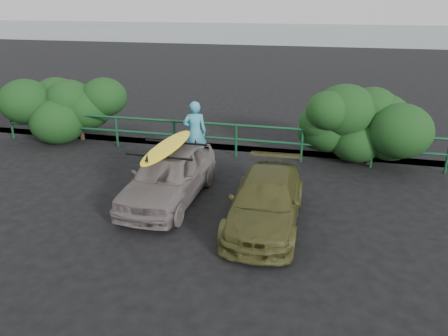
% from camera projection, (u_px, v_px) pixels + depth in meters
% --- Properties ---
extents(ground, '(80.00, 80.00, 0.00)m').
position_uv_depth(ground, '(140.00, 229.00, 9.27)').
color(ground, black).
extents(ocean, '(200.00, 200.00, 0.00)m').
position_uv_depth(ocean, '(310.00, 33.00, 63.60)').
color(ocean, slate).
rests_on(ocean, ground).
extents(guardrail, '(14.00, 0.08, 1.04)m').
position_uv_depth(guardrail, '(205.00, 138.00, 13.61)').
color(guardrail, '#144629').
rests_on(guardrail, ground).
extents(shrub_left, '(3.20, 2.40, 1.92)m').
position_uv_depth(shrub_left, '(73.00, 112.00, 14.88)').
color(shrub_left, '#183F17').
rests_on(shrub_left, ground).
extents(shrub_right, '(3.20, 2.40, 1.99)m').
position_uv_depth(shrub_right, '(373.00, 130.00, 12.78)').
color(shrub_right, '#183F17').
rests_on(shrub_right, ground).
extents(sedan, '(1.58, 3.75, 1.26)m').
position_uv_depth(sedan, '(169.00, 175.00, 10.43)').
color(sedan, slate).
rests_on(sedan, ground).
extents(olive_vehicle, '(1.56, 3.68, 1.06)m').
position_uv_depth(olive_vehicle, '(266.00, 201.00, 9.35)').
color(olive_vehicle, '#43441E').
rests_on(olive_vehicle, ground).
extents(man, '(0.77, 0.62, 1.85)m').
position_uv_depth(man, '(195.00, 132.00, 12.79)').
color(man, teal).
rests_on(man, ground).
extents(roof_rack, '(1.63, 1.16, 0.05)m').
position_uv_depth(roof_rack, '(168.00, 149.00, 10.20)').
color(roof_rack, black).
rests_on(roof_rack, sedan).
extents(surfboard, '(0.64, 2.76, 0.08)m').
position_uv_depth(surfboard, '(168.00, 146.00, 10.17)').
color(surfboard, yellow).
rests_on(surfboard, roof_rack).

